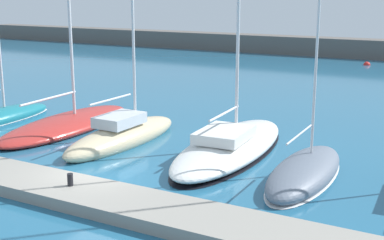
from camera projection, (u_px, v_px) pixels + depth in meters
name	position (u px, v px, depth m)	size (l,w,h in m)	color
ground_plane	(95.00, 182.00, 20.26)	(120.00, 120.00, 0.00)	#236084
dock_pier	(65.00, 190.00, 18.83)	(27.86, 2.34, 0.43)	gray
breakwater_seawall	(360.00, 48.00, 57.65)	(108.00, 2.79, 2.02)	#5B5651
sailboat_red_second	(67.00, 122.00, 28.10)	(3.79, 9.81, 18.39)	#B72D28
sailboat_sand_third	(123.00, 135.00, 25.35)	(2.22, 7.91, 12.95)	beige
sailboat_white_fourth	(230.00, 144.00, 23.77)	(3.91, 10.39, 21.84)	white
sailboat_slate_fifth	(305.00, 171.00, 20.57)	(2.36, 6.91, 13.47)	slate
mooring_buoy_red	(367.00, 65.00, 52.23)	(0.66, 0.66, 0.66)	red
dock_bollard	(70.00, 180.00, 18.60)	(0.20, 0.20, 0.44)	black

